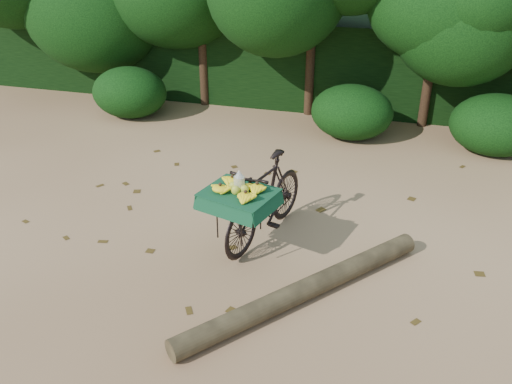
# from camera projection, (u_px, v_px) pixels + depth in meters

# --- Properties ---
(ground) EXTENTS (80.00, 80.00, 0.00)m
(ground) POSITION_uv_depth(u_px,v_px,m) (191.00, 249.00, 6.87)
(ground) COLOR tan
(ground) RESTS_ON ground
(vendor_bicycle) EXTENTS (1.14, 1.96, 1.12)m
(vendor_bicycle) POSITION_uv_depth(u_px,v_px,m) (264.00, 199.00, 6.86)
(vendor_bicycle) COLOR black
(vendor_bicycle) RESTS_ON ground
(fallen_log) EXTENTS (2.30, 2.69, 0.24)m
(fallen_log) POSITION_uv_depth(u_px,v_px,m) (305.00, 290.00, 5.95)
(fallen_log) COLOR brown
(fallen_log) RESTS_ON ground
(hedge_backdrop) EXTENTS (26.00, 1.80, 1.80)m
(hedge_backdrop) POSITION_uv_depth(u_px,v_px,m) (295.00, 59.00, 11.82)
(hedge_backdrop) COLOR black
(hedge_backdrop) RESTS_ON ground
(tree_row) EXTENTS (14.50, 2.00, 4.00)m
(tree_row) POSITION_uv_depth(u_px,v_px,m) (257.00, 11.00, 10.78)
(tree_row) COLOR black
(tree_row) RESTS_ON ground
(bush_clumps) EXTENTS (8.80, 1.70, 0.90)m
(bush_clumps) POSITION_uv_depth(u_px,v_px,m) (298.00, 110.00, 10.21)
(bush_clumps) COLOR black
(bush_clumps) RESTS_ON ground
(leaf_litter) EXTENTS (7.00, 7.30, 0.01)m
(leaf_litter) POSITION_uv_depth(u_px,v_px,m) (209.00, 223.00, 7.42)
(leaf_litter) COLOR #443212
(leaf_litter) RESTS_ON ground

